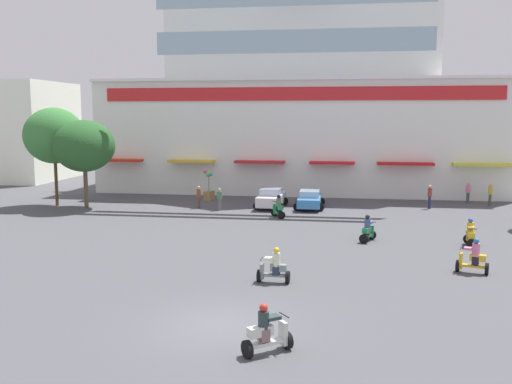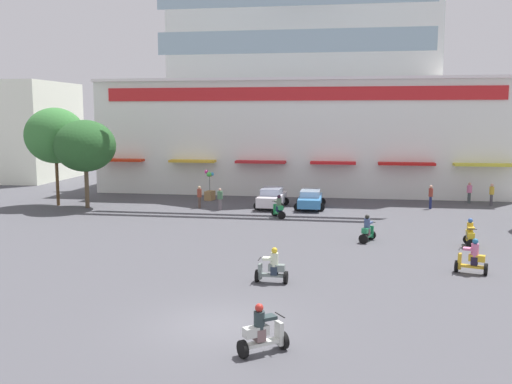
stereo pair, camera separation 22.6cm
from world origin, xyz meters
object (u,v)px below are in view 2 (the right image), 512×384
parked_car_1 (310,199)px  pedestrian_1 (220,198)px  scooter_rider_0 (278,208)px  scooter_rider_6 (272,268)px  plaza_tree_2 (85,146)px  scooter_rider_2 (262,333)px  scooter_rider_5 (470,235)px  pedestrian_4 (431,195)px  balloon_vendor_cart (210,190)px  pedestrian_3 (469,191)px  scooter_rider_4 (367,231)px  plaza_tree_0 (55,136)px  parked_car_0 (272,198)px  scooter_rider_3 (472,259)px  pedestrian_2 (199,195)px  pedestrian_0 (492,193)px

parked_car_1 → pedestrian_1: bearing=-163.5°
scooter_rider_0 → scooter_rider_6: 15.13m
plaza_tree_2 → scooter_rider_2: 29.56m
scooter_rider_5 → plaza_tree_2: bearing=160.9°
scooter_rider_2 → scooter_rider_5: bearing=59.9°
scooter_rider_2 → scooter_rider_0: bearing=95.6°
pedestrian_4 → balloon_vendor_cart: balloon_vendor_cart is taller
pedestrian_3 → balloon_vendor_cart: 20.57m
scooter_rider_4 → pedestrian_1: pedestrian_1 is taller
plaza_tree_0 → scooter_rider_6: size_ratio=4.96×
plaza_tree_2 → pedestrian_3: plaza_tree_2 is taller
pedestrian_3 → pedestrian_1: bearing=-161.3°
parked_car_0 → scooter_rider_6: (2.54, -19.21, -0.14)m
parked_car_1 → scooter_rider_4: 11.52m
scooter_rider_4 → scooter_rider_5: 5.30m
scooter_rider_0 → scooter_rider_6: size_ratio=1.05×
scooter_rider_3 → pedestrian_2: 22.43m
plaza_tree_2 → pedestrian_4: size_ratio=3.69×
parked_car_0 → pedestrian_4: size_ratio=2.43×
scooter_rider_3 → pedestrian_3: pedestrian_3 is taller
scooter_rider_6 → pedestrian_1: bearing=109.3°
scooter_rider_2 → pedestrian_2: size_ratio=0.92×
parked_car_1 → balloon_vendor_cart: balloon_vendor_cart is taller
scooter_rider_3 → pedestrian_3: 21.41m
pedestrian_0 → plaza_tree_2: bearing=-169.0°
scooter_rider_0 → scooter_rider_4: (5.68, -6.57, -0.03)m
plaza_tree_0 → pedestrian_1: (12.73, -0.20, -4.42)m
plaza_tree_0 → scooter_rider_4: size_ratio=4.89×
plaza_tree_2 → scooter_rider_0: (14.59, -1.90, -3.96)m
scooter_rider_6 → plaza_tree_0: bearing=136.9°
scooter_rider_0 → pedestrian_4: (10.65, 5.41, 0.38)m
plaza_tree_2 → balloon_vendor_cart: (8.11, 5.21, -3.77)m
scooter_rider_4 → pedestrian_3: bearing=61.3°
plaza_tree_0 → parked_car_0: bearing=5.5°
pedestrian_1 → pedestrian_3: 19.63m
pedestrian_0 → pedestrian_3: (-1.43, 0.97, -0.04)m
parked_car_1 → pedestrian_2: pedestrian_2 is taller
plaza_tree_0 → scooter_rider_3: bearing=-28.7°
pedestrian_3 → parked_car_1: bearing=-160.1°
scooter_rider_6 → scooter_rider_2: bearing=-84.8°
scooter_rider_6 → pedestrian_4: (9.11, 20.47, 0.43)m
pedestrian_1 → pedestrian_2: (-1.73, 0.73, 0.04)m
plaza_tree_2 → scooter_rider_5: bearing=-19.1°
scooter_rider_6 → pedestrian_1: 18.49m
pedestrian_3 → pedestrian_2: bearing=-164.7°
plaza_tree_0 → parked_car_0: (16.30, 1.56, -4.58)m
plaza_tree_2 → parked_car_0: bearing=9.4°
scooter_rider_0 → scooter_rider_4: size_ratio=1.03×
scooter_rider_3 → pedestrian_0: pedestrian_0 is taller
parked_car_0 → scooter_rider_0: 4.27m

